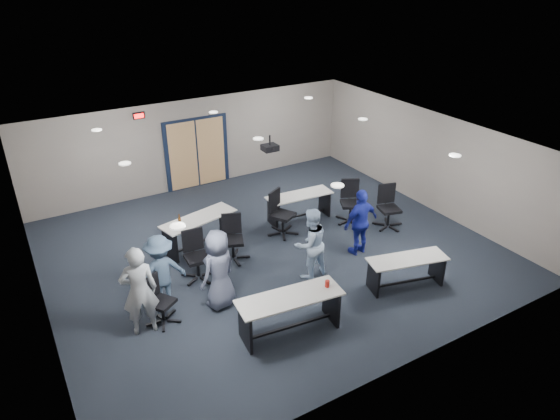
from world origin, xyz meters
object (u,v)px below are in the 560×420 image
table_back_right (299,202)px  chair_back_d (351,202)px  chair_back_c (283,213)px  person_plaid (219,269)px  person_gray (139,291)px  chair_back_b (233,239)px  table_front_left (290,308)px  person_navy (361,222)px  table_back_left (199,227)px  person_lightblue (310,243)px  person_back (161,272)px  chair_back_a (197,256)px  chair_loose_right (390,207)px  chair_loose_left (161,301)px  table_front_right (407,267)px

table_back_right → chair_back_d: (1.09, -0.81, 0.08)m
chair_back_c → person_plaid: (-2.57, -1.86, 0.26)m
person_gray → chair_back_b: bearing=-141.6°
chair_back_d → table_front_left: bearing=-114.2°
person_plaid → person_navy: 3.68m
table_back_right → person_navy: (0.31, -2.16, 0.32)m
person_gray → table_back_left: bearing=-122.1°
table_front_left → person_lightblue: size_ratio=1.26×
chair_back_d → chair_back_b: bearing=-150.9°
chair_back_d → person_back: bearing=-143.1°
person_gray → person_lightblue: size_ratio=1.12×
table_front_left → chair_back_c: size_ratio=1.75×
table_back_right → chair_back_b: (-2.41, -0.93, 0.05)m
table_back_right → chair_back_a: 3.61m
table_back_left → chair_back_d: chair_back_d is taller
table_front_left → chair_back_b: 2.83m
chair_back_a → person_lightblue: size_ratio=0.68×
chair_back_d → person_back: person_back is taller
chair_back_b → chair_back_d: bearing=24.1°
chair_back_b → person_lightblue: 1.88m
table_back_left → person_gray: bearing=-145.4°
table_front_left → chair_back_d: (3.68, 2.95, 0.02)m
table_front_left → chair_loose_right: (4.35, 2.20, 0.01)m
chair_loose_right → chair_back_c: bearing=172.6°
chair_loose_left → chair_back_d: bearing=-19.4°
table_back_right → person_plaid: (-3.36, -2.34, 0.35)m
table_back_left → chair_back_b: bearing=-80.1°
chair_back_b → person_gray: size_ratio=0.60×
table_front_right → person_back: person_back is taller
chair_back_c → person_lightblue: bearing=-132.4°
person_plaid → table_back_right: bearing=-167.6°
table_back_right → person_lightblue: (-1.23, -2.38, 0.32)m
chair_loose_right → person_navy: (-1.45, -0.60, 0.25)m
chair_back_d → person_plaid: size_ratio=0.68×
chair_back_d → person_navy: 1.57m
chair_back_b → person_gray: person_gray is taller
table_back_left → chair_loose_left: table_back_left is taller
table_front_right → chair_back_a: chair_back_a is taller
chair_back_b → chair_back_d: 3.50m
table_back_right → person_lightblue: bearing=-113.7°
chair_loose_left → table_front_right: bearing=-50.8°
chair_loose_right → person_lightblue: size_ratio=0.70×
person_lightblue → chair_back_a: bearing=-30.2°
table_front_right → chair_back_a: size_ratio=1.61×
chair_back_b → person_navy: (2.72, -1.23, 0.27)m
chair_back_c → chair_loose_left: chair_back_c is taller
chair_back_d → table_back_right: bearing=170.4°
chair_back_d → person_plaid: person_plaid is taller
table_back_right → person_gray: person_gray is taller
table_front_right → person_plaid: size_ratio=1.06×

